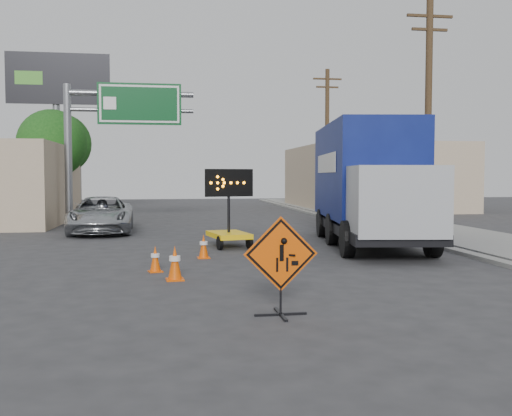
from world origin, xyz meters
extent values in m
plane|color=#2D2D30|center=(0.00, 0.00, 0.00)|extent=(100.00, 100.00, 0.00)
cube|color=gray|center=(7.20, 15.00, 0.06)|extent=(0.40, 60.00, 0.12)
cube|color=gray|center=(9.50, 15.00, 0.07)|extent=(4.00, 60.00, 0.15)
cube|color=tan|center=(13.00, 30.00, 2.30)|extent=(10.00, 14.00, 4.60)
cylinder|color=slate|center=(-6.50, 18.00, 3.40)|extent=(0.36, 0.36, 6.80)
cylinder|color=slate|center=(-3.50, 18.00, 6.40)|extent=(6.00, 0.28, 0.28)
cylinder|color=slate|center=(-3.50, 18.00, 5.60)|extent=(6.00, 0.20, 0.20)
cube|color=#043D16|center=(-3.10, 17.88, 5.90)|extent=(4.00, 0.10, 2.00)
cube|color=silver|center=(-3.10, 17.81, 5.90)|extent=(3.80, 0.01, 1.80)
cylinder|color=slate|center=(-8.50, 26.00, 4.50)|extent=(0.44, 0.44, 9.00)
cube|color=silver|center=(-8.30, 25.85, 8.30)|extent=(6.00, 0.25, 3.00)
cube|color=black|center=(-8.30, 25.70, 8.30)|extent=(6.10, 0.04, 3.10)
cylinder|color=#48331F|center=(8.00, 10.00, 4.50)|extent=(0.26, 0.26, 9.00)
cube|color=#48331F|center=(8.00, 10.00, 8.40)|extent=(1.80, 0.10, 0.10)
cube|color=#48331F|center=(8.00, 10.00, 7.90)|extent=(1.40, 0.10, 0.10)
cylinder|color=#48331F|center=(8.00, 24.00, 4.50)|extent=(0.26, 0.26, 9.00)
cube|color=#48331F|center=(8.00, 24.00, 8.40)|extent=(1.80, 0.10, 0.10)
cube|color=#48331F|center=(8.00, 24.00, 7.90)|extent=(1.40, 0.10, 0.10)
cylinder|color=#48331F|center=(-8.00, 22.00, 1.62)|extent=(0.28, 0.28, 3.25)
sphere|color=#144614|center=(-8.00, 22.00, 4.18)|extent=(3.71, 3.71, 3.71)
cylinder|color=#48331F|center=(-9.00, 30.00, 1.79)|extent=(0.28, 0.28, 3.58)
sphere|color=#144614|center=(-9.00, 30.00, 4.61)|extent=(4.10, 4.10, 4.10)
cube|color=black|center=(0.18, -0.92, 0.02)|extent=(0.92, 0.07, 0.04)
cube|color=black|center=(0.18, -0.92, 0.02)|extent=(0.07, 0.92, 0.04)
cylinder|color=black|center=(0.18, -0.92, 0.36)|extent=(0.04, 0.04, 0.71)
cube|color=#E64F04|center=(0.18, -0.92, 1.07)|extent=(1.30, 0.04, 1.30)
cube|color=black|center=(0.18, -0.92, 1.07)|extent=(1.21, 0.02, 1.21)
cube|color=yellow|center=(0.27, 8.67, 0.42)|extent=(1.47, 2.04, 0.17)
cylinder|color=black|center=(0.27, 8.67, 1.49)|extent=(0.09, 0.09, 2.04)
cube|color=black|center=(0.27, 8.67, 2.18)|extent=(1.66, 0.43, 0.93)
imported|color=#ABAEB2|center=(-4.57, 14.40, 0.77)|extent=(2.79, 5.63, 1.53)
cube|color=black|center=(5.11, 8.31, 0.66)|extent=(3.81, 9.09, 0.33)
cube|color=#061050|center=(5.11, 9.19, 2.59)|extent=(3.65, 7.14, 3.31)
cube|color=#9EA0A5|center=(5.11, 4.78, 1.71)|extent=(2.78, 2.31, 1.98)
cube|color=#E64F04|center=(-1.60, 2.73, 0.02)|extent=(0.44, 0.44, 0.03)
cone|color=#E64F04|center=(-1.60, 2.73, 0.42)|extent=(0.32, 0.32, 0.77)
cylinder|color=silver|center=(-1.60, 2.73, 0.51)|extent=(0.26, 0.26, 0.11)
cube|color=#E64F04|center=(-2.07, 3.95, 0.01)|extent=(0.41, 0.41, 0.03)
cone|color=#E64F04|center=(-2.07, 3.95, 0.34)|extent=(0.26, 0.26, 0.63)
cylinder|color=silver|center=(-2.07, 3.95, 0.42)|extent=(0.21, 0.21, 0.09)
cube|color=#E64F04|center=(-0.73, 6.17, 0.01)|extent=(0.38, 0.38, 0.03)
cone|color=#E64F04|center=(-0.73, 6.17, 0.37)|extent=(0.28, 0.28, 0.67)
cylinder|color=silver|center=(-0.73, 6.17, 0.45)|extent=(0.23, 0.23, 0.10)
camera|label=1|loc=(-1.71, -10.47, 2.41)|focal=40.00mm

